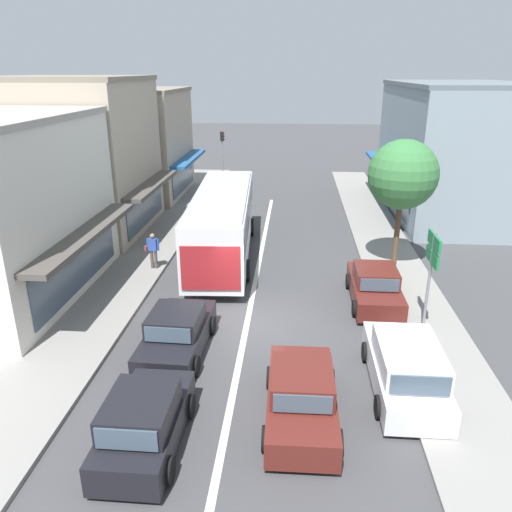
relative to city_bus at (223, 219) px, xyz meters
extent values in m
plane|color=#3F3F42|center=(1.79, -6.63, -1.88)|extent=(140.00, 140.00, 0.00)
cube|color=silver|center=(1.79, -2.63, -1.88)|extent=(0.20, 28.00, 0.01)
cube|color=gray|center=(-5.01, -0.63, -1.81)|extent=(5.20, 44.00, 0.14)
cube|color=gray|center=(7.99, -0.63, -1.82)|extent=(2.80, 44.00, 0.12)
cube|color=#4C4742|center=(-4.50, -5.16, 0.82)|extent=(1.10, 8.45, 0.20)
cube|color=#425160|center=(-4.92, -5.16, -0.48)|extent=(0.06, 7.35, 1.80)
cube|color=#B2A38E|center=(-8.41, 3.54, 2.12)|extent=(7.17, 7.98, 7.99)
cube|color=#4C4742|center=(-4.37, 3.54, 0.82)|extent=(1.10, 7.34, 0.20)
cube|color=#425160|center=(-4.79, 3.54, -0.48)|extent=(0.06, 6.39, 1.80)
cube|color=gray|center=(-8.41, 3.54, 6.23)|extent=(7.33, 7.98, 0.24)
cube|color=#B2A38E|center=(-8.41, 11.92, 1.68)|extent=(7.75, 8.03, 7.11)
cube|color=#23568E|center=(-4.08, 11.92, 0.82)|extent=(1.10, 7.39, 0.20)
cube|color=#425160|center=(-4.50, 11.92, -0.48)|extent=(0.06, 6.42, 1.80)
cube|color=gray|center=(-8.41, 11.92, 5.35)|extent=(7.91, 8.03, 0.24)
cube|color=#84939E|center=(13.29, 9.51, 1.92)|extent=(7.34, 13.51, 7.60)
cube|color=#23568E|center=(9.17, 9.51, 0.82)|extent=(1.10, 12.42, 0.20)
cube|color=#425160|center=(9.59, 9.51, -0.48)|extent=(0.06, 10.80, 1.80)
cube|color=slate|center=(13.29, 9.51, 5.84)|extent=(7.50, 13.51, 0.24)
cube|color=silver|center=(0.00, 0.01, -0.12)|extent=(3.11, 10.92, 2.70)
cube|color=#425160|center=(0.00, 0.01, 0.28)|extent=(3.12, 10.50, 0.90)
cube|color=maroon|center=(0.31, -5.41, -0.32)|extent=(2.25, 0.19, 1.76)
cube|color=#A8A8AC|center=(0.00, 0.01, 1.29)|extent=(2.93, 10.05, 0.12)
cylinder|color=black|center=(-1.44, 3.28, -1.40)|extent=(0.31, 0.97, 0.96)
cylinder|color=black|center=(1.06, 3.42, -1.40)|extent=(0.31, 0.97, 0.96)
cylinder|color=black|center=(-1.08, -3.03, -1.40)|extent=(0.31, 0.97, 0.96)
cylinder|color=black|center=(1.42, -2.88, -1.40)|extent=(0.31, 0.97, 0.96)
cube|color=black|center=(-0.03, -13.01, -1.36)|extent=(1.66, 3.71, 0.76)
cube|color=black|center=(-0.03, -13.31, -0.66)|extent=(1.53, 1.91, 0.64)
cube|color=#425160|center=(-0.03, -12.34, -0.66)|extent=(1.40, 0.07, 0.54)
cube|color=#425160|center=(-0.04, -14.28, -0.66)|extent=(1.37, 0.07, 0.51)
cylinder|color=black|center=(-0.84, -11.89, -1.57)|extent=(0.18, 0.62, 0.62)
cylinder|color=black|center=(0.80, -11.90, -1.57)|extent=(0.18, 0.62, 0.62)
cylinder|color=black|center=(-0.86, -14.11, -1.57)|extent=(0.18, 0.62, 0.62)
cylinder|color=black|center=(0.78, -14.12, -1.57)|extent=(0.18, 0.62, 0.62)
cube|color=black|center=(-0.24, -8.75, -1.37)|extent=(1.86, 4.25, 0.72)
cube|color=black|center=(-0.24, -8.85, -0.71)|extent=(1.62, 1.85, 0.60)
cube|color=#425160|center=(-0.21, -7.93, -0.71)|extent=(1.44, 0.11, 0.51)
cube|color=#425160|center=(-0.27, -9.77, -0.71)|extent=(1.41, 0.11, 0.48)
cylinder|color=black|center=(-1.06, -7.46, -1.57)|extent=(0.20, 0.63, 0.62)
cylinder|color=black|center=(0.66, -7.52, -1.57)|extent=(0.20, 0.63, 0.62)
cylinder|color=black|center=(-1.14, -9.98, -1.57)|extent=(0.20, 0.63, 0.62)
cylinder|color=black|center=(0.58, -10.03, -1.57)|extent=(0.20, 0.63, 0.62)
cube|color=#561E19|center=(3.68, -11.69, -1.37)|extent=(1.76, 4.22, 0.72)
cube|color=#561E19|center=(3.69, -11.79, -0.71)|extent=(1.58, 1.82, 0.60)
cube|color=#425160|center=(3.68, -10.87, -0.71)|extent=(1.44, 0.07, 0.51)
cube|color=#425160|center=(3.69, -12.71, -0.71)|extent=(1.40, 0.07, 0.48)
cylinder|color=black|center=(2.81, -10.44, -1.57)|extent=(0.19, 0.62, 0.62)
cylinder|color=black|center=(4.53, -10.42, -1.57)|extent=(0.19, 0.62, 0.62)
cylinder|color=black|center=(2.84, -12.96, -1.57)|extent=(0.19, 0.62, 0.62)
cylinder|color=black|center=(4.56, -12.94, -1.57)|extent=(0.19, 0.62, 0.62)
cube|color=silver|center=(6.59, -10.18, -1.36)|extent=(1.77, 4.51, 0.76)
cube|color=silver|center=(6.59, -10.53, -0.64)|extent=(1.65, 2.61, 0.68)
cube|color=#425160|center=(6.58, -9.21, -0.64)|extent=(1.51, 0.06, 0.58)
cube|color=#425160|center=(6.59, -11.85, -0.64)|extent=(1.48, 0.06, 0.54)
cylinder|color=black|center=(5.70, -8.84, -1.57)|extent=(0.18, 0.62, 0.62)
cylinder|color=black|center=(7.46, -8.83, -1.57)|extent=(0.18, 0.62, 0.62)
cylinder|color=black|center=(5.71, -11.54, -1.57)|extent=(0.18, 0.62, 0.62)
cylinder|color=black|center=(7.47, -11.53, -1.57)|extent=(0.18, 0.62, 0.62)
cube|color=#561E19|center=(6.56, -4.56, -1.37)|extent=(1.72, 4.20, 0.72)
cube|color=#561E19|center=(6.56, -4.66, -0.71)|extent=(1.56, 1.80, 0.60)
cube|color=#425160|center=(6.56, -3.74, -0.71)|extent=(1.44, 0.06, 0.51)
cube|color=#425160|center=(6.56, -5.58, -0.71)|extent=(1.40, 0.06, 0.48)
cylinder|color=black|center=(5.70, -3.30, -1.57)|extent=(0.18, 0.62, 0.62)
cylinder|color=black|center=(7.42, -3.30, -1.57)|extent=(0.18, 0.62, 0.62)
cylinder|color=black|center=(5.70, -5.82, -1.57)|extent=(0.18, 0.62, 0.62)
cylinder|color=black|center=(7.42, -5.82, -1.57)|extent=(0.18, 0.62, 0.62)
cylinder|color=gray|center=(-2.16, 15.18, 0.22)|extent=(0.12, 0.12, 4.20)
cube|color=black|center=(-2.16, 15.18, 1.97)|extent=(0.24, 0.24, 0.68)
sphere|color=red|center=(-2.02, 15.18, 2.20)|extent=(0.13, 0.13, 0.13)
sphere|color=black|center=(-2.02, 15.18, 1.98)|extent=(0.13, 0.13, 0.13)
sphere|color=black|center=(-2.02, 15.18, 1.76)|extent=(0.13, 0.13, 0.13)
cylinder|color=gray|center=(7.95, -6.74, -0.08)|extent=(0.10, 0.10, 3.60)
cube|color=#19753D|center=(7.95, -6.76, 1.42)|extent=(0.08, 1.40, 0.44)
cube|color=white|center=(8.00, -6.76, 1.42)|extent=(0.01, 1.10, 0.10)
cube|color=#19753D|center=(7.95, -6.76, 0.87)|extent=(0.08, 1.40, 0.44)
cube|color=white|center=(8.00, -6.76, 0.87)|extent=(0.01, 1.10, 0.10)
cylinder|color=brown|center=(7.99, -0.84, -0.25)|extent=(0.24, 0.24, 3.26)
cylinder|color=brown|center=(7.99, -0.39, 1.95)|extent=(0.10, 0.99, 1.21)
cylinder|color=brown|center=(8.43, -0.84, 1.75)|extent=(0.95, 0.10, 0.82)
cylinder|color=brown|center=(7.99, -1.21, 1.80)|extent=(0.10, 0.81, 0.92)
cylinder|color=brown|center=(7.52, -0.84, 1.76)|extent=(1.00, 0.10, 0.83)
sphere|color=#38753D|center=(7.99, -0.84, 2.43)|extent=(3.01, 3.01, 3.01)
cylinder|color=#4C4742|center=(-2.75, -2.08, -1.32)|extent=(0.14, 0.14, 0.84)
cylinder|color=#4C4742|center=(-2.93, -2.07, -1.32)|extent=(0.14, 0.14, 0.84)
cube|color=#3351A8|center=(-2.84, -2.08, -0.62)|extent=(0.37, 0.24, 0.56)
sphere|color=#9E7051|center=(-2.84, -2.08, -0.22)|extent=(0.22, 0.22, 0.22)
cylinder|color=#3351A8|center=(-2.60, -2.09, -0.62)|extent=(0.09, 0.09, 0.54)
cylinder|color=#3351A8|center=(-3.08, -2.06, -0.62)|extent=(0.09, 0.09, 0.54)
cube|color=maroon|center=(-3.15, -2.08, -0.80)|extent=(0.11, 0.24, 0.22)
camera|label=1|loc=(3.36, -22.51, 6.67)|focal=35.00mm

